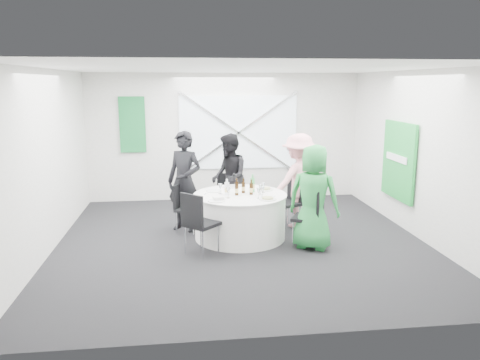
{
  "coord_description": "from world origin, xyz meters",
  "views": [
    {
      "loc": [
        -0.92,
        -7.34,
        2.58
      ],
      "look_at": [
        0.0,
        0.2,
        1.0
      ],
      "focal_mm": 35.0,
      "sensor_mm": 36.0,
      "label": 1
    }
  ],
  "objects": [
    {
      "name": "napkin",
      "position": [
        -0.39,
        -0.19,
        0.8
      ],
      "size": [
        0.18,
        0.15,
        0.05
      ],
      "primitive_type": "cube",
      "rotation": [
        0.0,
        0.0,
        0.25
      ],
      "color": "white",
      "rests_on": "plate_front_left"
    },
    {
      "name": "person_woman_green",
      "position": [
        1.08,
        -0.44,
        0.83
      ],
      "size": [
        0.97,
        0.87,
        1.66
      ],
      "primitive_type": "imported",
      "rotation": [
        0.0,
        0.0,
        2.6
      ],
      "color": "#268E3F",
      "rests_on": "floor"
    },
    {
      "name": "wine_glass_c",
      "position": [
        -0.33,
        0.27,
        0.88
      ],
      "size": [
        0.07,
        0.07,
        0.17
      ],
      "color": "white",
      "rests_on": "banquet_table"
    },
    {
      "name": "clear_water_bottle",
      "position": [
        -0.22,
        0.19,
        0.86
      ],
      "size": [
        0.08,
        0.08,
        0.27
      ],
      "color": "white",
      "rests_on": "banquet_table"
    },
    {
      "name": "beer_bottle_c",
      "position": [
        0.18,
        0.14,
        0.86
      ],
      "size": [
        0.06,
        0.06,
        0.26
      ],
      "color": "#371E0A",
      "rests_on": "banquet_table"
    },
    {
      "name": "beer_bottle_a",
      "position": [
        -0.06,
        0.19,
        0.86
      ],
      "size": [
        0.06,
        0.06,
        0.27
      ],
      "color": "#371E0A",
      "rests_on": "banquet_table"
    },
    {
      "name": "wine_glass_a",
      "position": [
        0.34,
        -0.03,
        0.88
      ],
      "size": [
        0.07,
        0.07,
        0.17
      ],
      "color": "white",
      "rests_on": "banquet_table"
    },
    {
      "name": "green_sign",
      "position": [
        2.94,
        0.6,
        1.2
      ],
      "size": [
        0.05,
        1.2,
        1.4
      ],
      "primitive_type": "cube",
      "color": "green",
      "rests_on": "wall_right"
    },
    {
      "name": "knife_b",
      "position": [
        0.51,
        -0.07,
        0.76
      ],
      "size": [
        0.12,
        0.12,
        0.01
      ],
      "primitive_type": "cube",
      "rotation": [
        0.0,
        0.0,
        -0.78
      ],
      "color": "silver",
      "rests_on": "banquet_table"
    },
    {
      "name": "plate_back_left",
      "position": [
        -0.42,
        0.46,
        0.77
      ],
      "size": [
        0.27,
        0.27,
        0.01
      ],
      "color": "silver",
      "rests_on": "banquet_table"
    },
    {
      "name": "chair_back",
      "position": [
        -0.09,
        1.38,
        0.51
      ],
      "size": [
        0.43,
        0.43,
        0.87
      ],
      "rotation": [
        0.0,
        0.0,
        0.08
      ],
      "color": "black",
      "rests_on": "floor"
    },
    {
      "name": "wine_glass_d",
      "position": [
        0.4,
        0.26,
        0.88
      ],
      "size": [
        0.07,
        0.07,
        0.17
      ],
      "color": "white",
      "rests_on": "banquet_table"
    },
    {
      "name": "person_woman_pink",
      "position": [
        1.13,
        0.7,
        0.85
      ],
      "size": [
        1.21,
        0.92,
        1.7
      ],
      "primitive_type": "imported",
      "rotation": [
        0.0,
        0.0,
        -2.72
      ],
      "color": "pink",
      "rests_on": "floor"
    },
    {
      "name": "wine_glass_f",
      "position": [
        0.23,
        0.5,
        0.88
      ],
      "size": [
        0.07,
        0.07,
        0.17
      ],
      "color": "white",
      "rests_on": "banquet_table"
    },
    {
      "name": "window_brace_a",
      "position": [
        0.3,
        2.92,
        1.5
      ],
      "size": [
        2.63,
        0.05,
        1.84
      ],
      "primitive_type": "cube",
      "rotation": [
        0.0,
        0.97,
        0.0
      ],
      "color": "silver",
      "rests_on": "window_panel"
    },
    {
      "name": "chair_back_left",
      "position": [
        -0.93,
        0.63,
        0.5
      ],
      "size": [
        0.52,
        0.52,
        0.85
      ],
      "rotation": [
        0.0,
        0.0,
        1.14
      ],
      "color": "black",
      "rests_on": "floor"
    },
    {
      "name": "plate_front_right",
      "position": [
        0.39,
        -0.23,
        0.78
      ],
      "size": [
        0.28,
        0.28,
        0.04
      ],
      "color": "silver",
      "rests_on": "banquet_table"
    },
    {
      "name": "fork_c",
      "position": [
        -0.42,
        0.59,
        0.76
      ],
      "size": [
        0.08,
        0.14,
        0.01
      ],
      "primitive_type": "cube",
      "rotation": [
        0.0,
        0.0,
        2.69
      ],
      "color": "silver",
      "rests_on": "banquet_table"
    },
    {
      "name": "knife_a",
      "position": [
        -0.18,
        0.75,
        0.76
      ],
      "size": [
        0.15,
        0.02,
        0.01
      ],
      "primitive_type": "cube",
      "rotation": [
        0.0,
        0.0,
        1.59
      ],
      "color": "silver",
      "rests_on": "banquet_table"
    },
    {
      "name": "chair_back_right",
      "position": [
        0.95,
        0.62,
        0.57
      ],
      "size": [
        0.58,
        0.58,
        0.96
      ],
      "rotation": [
        0.0,
        0.0,
        -1.15
      ],
      "color": "black",
      "rests_on": "floor"
    },
    {
      "name": "beer_bottle_d",
      "position": [
        -0.06,
        0.13,
        0.86
      ],
      "size": [
        0.06,
        0.06,
        0.26
      ],
      "color": "#371E0A",
      "rests_on": "banquet_table"
    },
    {
      "name": "knife_c",
      "position": [
        -0.57,
        0.28,
        0.76
      ],
      "size": [
        0.08,
        0.14,
        0.01
      ],
      "primitive_type": "cube",
      "rotation": [
        0.0,
        0.0,
        2.7
      ],
      "color": "silver",
      "rests_on": "banquet_table"
    },
    {
      "name": "fork_b",
      "position": [
        0.35,
        -0.26,
        0.76
      ],
      "size": [
        0.1,
        0.13,
        0.01
      ],
      "primitive_type": "cube",
      "rotation": [
        0.0,
        0.0,
        -0.62
      ],
      "color": "silver",
      "rests_on": "banquet_table"
    },
    {
      "name": "wine_glass_b",
      "position": [
        0.34,
        0.14,
        0.88
      ],
      "size": [
        0.07,
        0.07,
        0.17
      ],
      "color": "white",
      "rests_on": "banquet_table"
    },
    {
      "name": "person_man_back",
      "position": [
        -0.07,
        1.31,
        0.83
      ],
      "size": [
        0.49,
        0.83,
        1.66
      ],
      "primitive_type": "imported",
      "rotation": [
        0.0,
        0.0,
        -1.5
      ],
      "color": "black",
      "rests_on": "floor"
    },
    {
      "name": "person_man_back_left",
      "position": [
        -0.92,
        0.75,
        0.89
      ],
      "size": [
        0.77,
        0.7,
        1.77
      ],
      "primitive_type": "imported",
      "rotation": [
        0.0,
        0.0,
        -0.54
      ],
      "color": "black",
      "rests_on": "floor"
    },
    {
      "name": "chair_front_right",
      "position": [
        1.09,
        -0.39,
        0.56
      ],
      "size": [
        0.59,
        0.59,
        0.96
      ],
      "rotation": [
        0.0,
        0.0,
        4.22
      ],
      "color": "black",
      "rests_on": "floor"
    },
    {
      "name": "wine_glass_g",
      "position": [
        0.26,
        -0.12,
        0.88
      ],
      "size": [
        0.07,
        0.07,
        0.17
      ],
      "color": "white",
      "rests_on": "banquet_table"
    },
    {
      "name": "window_brace_b",
      "position": [
        0.3,
        2.92,
        1.5
      ],
      "size": [
        2.63,
        0.05,
        1.84
      ],
      "primitive_type": "cube",
      "rotation": [
        0.0,
        -0.97,
        0.0
      ],
      "color": "silver",
      "rests_on": "window_panel"
    },
    {
      "name": "plate_back",
      "position": [
        -0.07,
        0.72,
        0.77
      ],
      "size": [
        0.25,
        0.25,
        0.01
      ],
      "color": "silver",
      "rests_on": "banquet_table"
    },
    {
      "name": "window_panel",
      "position": [
        0.3,
        2.96,
        1.5
      ],
      "size": [
        2.6,
        0.03,
        1.6
      ],
      "primitive_type": "cube",
      "color": "silver",
      "rests_on": "wall_back"
    },
    {
      "name": "floor",
      "position": [
        0.0,
        0.0,
        0.0
      ],
      "size": [
        6.0,
        6.0,
        0.0
      ],
      "primitive_type": "plane",
      "color": "black",
      "rests_on": "ground"
    },
    {
      "name": "chair_front_left",
      "position": [
        -0.74,
        -0.56,
        0.58
      ],
      "size": [
        0.63,
        0.63,
        0.98
      ],
      "rotation": [
        0.0,
        0.0,
        2.37
      ],
      "color": "black",
      "rests_on": "floor"
    },
    {
      "name": "green_water_bottle",
      "position": [
        0.23,
        0.32,
        0.88
      ],
      "size": [
        0.08,
        0.08,
        0.31
      ],
      "color": "green",
      "rests_on": "banquet_table"
    },
    {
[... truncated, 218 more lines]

